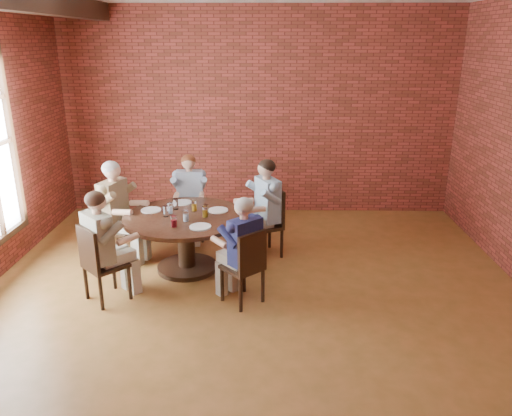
{
  "coord_description": "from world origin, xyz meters",
  "views": [
    {
      "loc": [
        0.13,
        -4.84,
        2.89
      ],
      "look_at": [
        0.01,
        1.0,
        0.89
      ],
      "focal_mm": 35.0,
      "sensor_mm": 36.0,
      "label": 1
    }
  ],
  "objects_px": {
    "dining_table": "(186,232)",
    "diner_e": "(242,251)",
    "diner_d": "(104,247)",
    "chair_e": "(247,265)",
    "chair_b": "(191,206)",
    "diner_c": "(118,212)",
    "smartphone": "(199,225)",
    "chair_a": "(269,219)",
    "chair_c": "(113,223)",
    "diner_a": "(264,209)",
    "diner_b": "(190,198)",
    "chair_d": "(99,261)"
  },
  "relations": [
    {
      "from": "chair_c",
      "to": "diner_d",
      "type": "distance_m",
      "value": 1.18
    },
    {
      "from": "smartphone",
      "to": "diner_a",
      "type": "bearing_deg",
      "value": 60.59
    },
    {
      "from": "chair_e",
      "to": "diner_e",
      "type": "bearing_deg",
      "value": -90.0
    },
    {
      "from": "diner_c",
      "to": "smartphone",
      "type": "relative_size",
      "value": 9.06
    },
    {
      "from": "diner_a",
      "to": "smartphone",
      "type": "xyz_separation_m",
      "value": [
        -0.77,
        -0.83,
        0.08
      ]
    },
    {
      "from": "dining_table",
      "to": "diner_a",
      "type": "height_order",
      "value": "diner_a"
    },
    {
      "from": "chair_e",
      "to": "diner_a",
      "type": "bearing_deg",
      "value": -140.32
    },
    {
      "from": "diner_b",
      "to": "diner_c",
      "type": "distance_m",
      "value": 1.14
    },
    {
      "from": "chair_b",
      "to": "diner_b",
      "type": "distance_m",
      "value": 0.16
    },
    {
      "from": "dining_table",
      "to": "smartphone",
      "type": "xyz_separation_m",
      "value": [
        0.22,
        -0.34,
        0.23
      ]
    },
    {
      "from": "dining_table",
      "to": "chair_d",
      "type": "xyz_separation_m",
      "value": [
        -0.85,
        -0.86,
        -0.02
      ]
    },
    {
      "from": "dining_table",
      "to": "diner_a",
      "type": "distance_m",
      "value": 1.12
    },
    {
      "from": "chair_a",
      "to": "smartphone",
      "type": "height_order",
      "value": "chair_a"
    },
    {
      "from": "dining_table",
      "to": "chair_b",
      "type": "bearing_deg",
      "value": 95.18
    },
    {
      "from": "diner_a",
      "to": "chair_c",
      "type": "relative_size",
      "value": 1.42
    },
    {
      "from": "chair_b",
      "to": "diner_b",
      "type": "xyz_separation_m",
      "value": [
        0.01,
        -0.08,
        0.14
      ]
    },
    {
      "from": "diner_b",
      "to": "diner_e",
      "type": "distance_m",
      "value": 2.08
    },
    {
      "from": "dining_table",
      "to": "smartphone",
      "type": "bearing_deg",
      "value": -57.1
    },
    {
      "from": "chair_d",
      "to": "diner_e",
      "type": "bearing_deg",
      "value": -134.16
    },
    {
      "from": "chair_b",
      "to": "diner_c",
      "type": "distance_m",
      "value": 1.2
    },
    {
      "from": "dining_table",
      "to": "diner_d",
      "type": "relative_size",
      "value": 1.19
    },
    {
      "from": "diner_a",
      "to": "smartphone",
      "type": "height_order",
      "value": "diner_a"
    },
    {
      "from": "diner_e",
      "to": "chair_b",
      "type": "bearing_deg",
      "value": -109.02
    },
    {
      "from": "diner_d",
      "to": "chair_e",
      "type": "relative_size",
      "value": 1.47
    },
    {
      "from": "diner_b",
      "to": "smartphone",
      "type": "xyz_separation_m",
      "value": [
        0.32,
        -1.41,
        0.11
      ]
    },
    {
      "from": "dining_table",
      "to": "chair_a",
      "type": "distance_m",
      "value": 1.2
    },
    {
      "from": "chair_c",
      "to": "chair_e",
      "type": "relative_size",
      "value": 1.07
    },
    {
      "from": "chair_a",
      "to": "smartphone",
      "type": "bearing_deg",
      "value": -70.42
    },
    {
      "from": "chair_d",
      "to": "smartphone",
      "type": "relative_size",
      "value": 6.14
    },
    {
      "from": "diner_c",
      "to": "diner_d",
      "type": "distance_m",
      "value": 1.13
    },
    {
      "from": "chair_a",
      "to": "chair_c",
      "type": "bearing_deg",
      "value": -111.0
    },
    {
      "from": "diner_b",
      "to": "diner_e",
      "type": "height_order",
      "value": "diner_b"
    },
    {
      "from": "smartphone",
      "to": "chair_e",
      "type": "bearing_deg",
      "value": -28.4
    },
    {
      "from": "chair_a",
      "to": "diner_c",
      "type": "height_order",
      "value": "diner_c"
    },
    {
      "from": "diner_b",
      "to": "chair_e",
      "type": "distance_m",
      "value": 2.16
    },
    {
      "from": "dining_table",
      "to": "diner_e",
      "type": "xyz_separation_m",
      "value": [
        0.77,
        -0.83,
        0.1
      ]
    },
    {
      "from": "chair_b",
      "to": "diner_c",
      "type": "bearing_deg",
      "value": -140.7
    },
    {
      "from": "chair_a",
      "to": "chair_b",
      "type": "relative_size",
      "value": 1.05
    },
    {
      "from": "chair_a",
      "to": "diner_a",
      "type": "xyz_separation_m",
      "value": [
        -0.08,
        -0.04,
        0.16
      ]
    },
    {
      "from": "diner_e",
      "to": "smartphone",
      "type": "height_order",
      "value": "diner_e"
    },
    {
      "from": "dining_table",
      "to": "chair_c",
      "type": "relative_size",
      "value": 1.63
    },
    {
      "from": "chair_b",
      "to": "diner_a",
      "type": "bearing_deg",
      "value": -36.32
    },
    {
      "from": "smartphone",
      "to": "dining_table",
      "type": "bearing_deg",
      "value": 136.62
    },
    {
      "from": "dining_table",
      "to": "smartphone",
      "type": "height_order",
      "value": "smartphone"
    },
    {
      "from": "diner_c",
      "to": "smartphone",
      "type": "distance_m",
      "value": 1.35
    },
    {
      "from": "chair_e",
      "to": "chair_b",
      "type": "bearing_deg",
      "value": -108.39
    },
    {
      "from": "chair_b",
      "to": "diner_d",
      "type": "height_order",
      "value": "diner_d"
    },
    {
      "from": "diner_d",
      "to": "diner_e",
      "type": "bearing_deg",
      "value": -136.28
    },
    {
      "from": "diner_a",
      "to": "chair_b",
      "type": "height_order",
      "value": "diner_a"
    },
    {
      "from": "diner_a",
      "to": "diner_b",
      "type": "xyz_separation_m",
      "value": [
        -1.09,
        0.59,
        -0.04
      ]
    }
  ]
}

